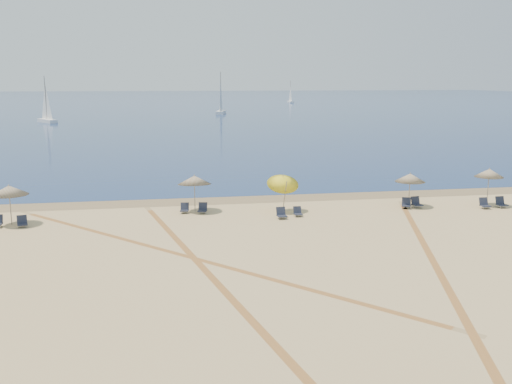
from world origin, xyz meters
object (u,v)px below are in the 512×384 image
(umbrella_2, at_px, (194,180))
(chair_3, at_px, (22,222))
(umbrella_1, at_px, (9,190))
(sailboat_0, at_px, (221,101))
(chair_11, at_px, (501,203))
(sailboat_1, at_px, (46,109))
(umbrella_4, at_px, (410,178))
(chair_5, at_px, (203,209))
(sailboat_2, at_px, (290,96))
(chair_4, at_px, (185,209))
(chair_10, at_px, (485,204))
(umbrella_5, at_px, (489,173))
(chair_8, at_px, (406,204))
(umbrella_3, at_px, (283,181))
(chair_6, at_px, (281,214))
(chair_9, at_px, (416,203))
(chair_7, at_px, (298,212))

(umbrella_2, distance_m, chair_3, 10.54)
(umbrella_1, xyz_separation_m, sailboat_0, (23.93, 107.45, 1.06))
(chair_11, xyz_separation_m, sailboat_1, (-44.37, 84.73, 2.44))
(umbrella_4, relative_size, chair_5, 3.04)
(sailboat_2, bearing_deg, chair_4, -105.84)
(sailboat_0, bearing_deg, chair_3, -88.79)
(chair_10, relative_size, chair_11, 0.97)
(umbrella_2, bearing_deg, chair_5, -54.30)
(umbrella_5, height_order, chair_4, umbrella_5)
(chair_5, height_order, sailboat_1, sailboat_1)
(chair_8, bearing_deg, umbrella_3, -157.60)
(chair_5, bearing_deg, umbrella_1, -161.24)
(chair_10, height_order, chair_11, chair_11)
(chair_4, bearing_deg, chair_6, -14.52)
(sailboat_2, bearing_deg, chair_3, -108.53)
(umbrella_2, relative_size, chair_8, 2.81)
(chair_9, bearing_deg, sailboat_0, 84.99)
(chair_4, height_order, chair_10, chair_10)
(umbrella_5, distance_m, sailboat_1, 94.80)
(chair_8, bearing_deg, chair_5, -159.34)
(umbrella_2, xyz_separation_m, sailboat_1, (-24.13, 82.46, 0.70))
(chair_6, height_order, sailboat_0, sailboat_0)
(umbrella_4, relative_size, chair_6, 3.29)
(umbrella_4, relative_size, chair_4, 3.34)
(chair_5, distance_m, sailboat_1, 86.67)
(chair_3, relative_size, chair_5, 1.01)
(chair_4, bearing_deg, chair_3, -159.25)
(chair_6, bearing_deg, chair_5, 150.91)
(chair_7, bearing_deg, chair_3, 178.73)
(umbrella_1, xyz_separation_m, chair_3, (0.74, -0.65, -1.77))
(chair_4, height_order, chair_6, chair_6)
(chair_7, bearing_deg, chair_11, -0.22)
(umbrella_3, relative_size, chair_10, 3.96)
(chair_11, bearing_deg, umbrella_3, 174.69)
(chair_3, relative_size, chair_4, 1.11)
(umbrella_3, distance_m, chair_8, 8.50)
(umbrella_3, bearing_deg, umbrella_5, -1.85)
(chair_6, xyz_separation_m, sailboat_0, (7.95, 108.60, 2.82))
(umbrella_4, height_order, chair_6, umbrella_4)
(chair_9, bearing_deg, sailboat_1, 108.98)
(chair_3, xyz_separation_m, chair_8, (24.01, 0.88, 0.01))
(umbrella_2, height_order, chair_8, umbrella_2)
(umbrella_1, distance_m, sailboat_2, 182.43)
(umbrella_1, relative_size, sailboat_0, 0.23)
(chair_3, bearing_deg, chair_4, -2.61)
(umbrella_4, height_order, chair_3, umbrella_4)
(chair_7, xyz_separation_m, chair_11, (13.99, 0.17, 0.05))
(chair_6, height_order, chair_10, chair_10)
(umbrella_4, height_order, sailboat_1, sailboat_1)
(umbrella_3, relative_size, chair_7, 4.61)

